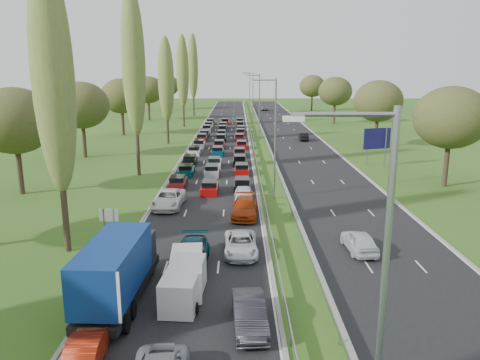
{
  "coord_description": "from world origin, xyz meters",
  "views": [
    {
      "loc": [
        0.81,
        -2.85,
        12.82
      ],
      "look_at": [
        1.03,
        44.78,
        1.5
      ],
      "focal_mm": 35.0,
      "sensor_mm": 36.0,
      "label": 1
    }
  ],
  "objects": [
    {
      "name": "woodland_left",
      "position": [
        -22.0,
        62.63,
        7.68
      ],
      "size": [
        8.0,
        166.0,
        11.1
      ],
      "color": "#2D2116",
      "rests_on": "ground"
    },
    {
      "name": "far_carriageway",
      "position": [
        11.25,
        82.5,
        0.0
      ],
      "size": [
        10.5,
        215.0,
        0.04
      ],
      "primitive_type": "cube",
      "color": "black",
      "rests_on": "ground"
    },
    {
      "name": "white_van_front",
      "position": [
        -2.25,
        21.64,
        1.0
      ],
      "size": [
        1.89,
        4.82,
        1.94
      ],
      "rotation": [
        0.0,
        0.0,
        -0.08
      ],
      "color": "silver",
      "rests_on": "near_carriageway"
    },
    {
      "name": "lamp_columns",
      "position": [
        4.5,
        78.0,
        6.0
      ],
      "size": [
        0.18,
        140.18,
        12.0
      ],
      "color": "gray",
      "rests_on": "ground"
    },
    {
      "name": "near_car_11",
      "position": [
        1.43,
        37.08,
        0.81
      ],
      "size": [
        2.56,
        5.59,
        1.59
      ],
      "primitive_type": "imported",
      "rotation": [
        0.0,
        0.0,
        -0.06
      ],
      "color": "#9B2E09",
      "rests_on": "near_carriageway"
    },
    {
      "name": "central_reservation",
      "position": [
        4.5,
        82.5,
        0.55
      ],
      "size": [
        2.36,
        215.0,
        0.32
      ],
      "color": "gray",
      "rests_on": "ground"
    },
    {
      "name": "poplar_row",
      "position": [
        -11.5,
        68.17,
        12.39
      ],
      "size": [
        2.8,
        127.8,
        22.44
      ],
      "color": "#2D2116",
      "rests_on": "ground"
    },
    {
      "name": "near_car_1",
      "position": [
        -5.89,
        14.95,
        0.7
      ],
      "size": [
        1.7,
        4.21,
        1.36
      ],
      "primitive_type": "imported",
      "rotation": [
        0.0,
        0.0,
        0.06
      ],
      "color": "#9A1D09",
      "rests_on": "near_carriageway"
    },
    {
      "name": "white_van_rear",
      "position": [
        -2.28,
        23.3,
        0.99
      ],
      "size": [
        1.89,
        4.81,
        1.93
      ],
      "rotation": [
        0.0,
        0.0,
        0.07
      ],
      "color": "white",
      "rests_on": "near_carriageway"
    },
    {
      "name": "woodland_right",
      "position": [
        24.0,
        66.67,
        7.68
      ],
      "size": [
        8.0,
        153.0,
        11.1
      ],
      "color": "#2D2116",
      "rests_on": "ground"
    },
    {
      "name": "near_car_7",
      "position": [
        -2.27,
        26.41,
        0.8
      ],
      "size": [
        2.2,
        5.4,
        1.57
      ],
      "primitive_type": "imported",
      "rotation": [
        0.0,
        0.0,
        0.0
      ],
      "color": "#043043",
      "rests_on": "near_carriageway"
    },
    {
      "name": "far_car_2",
      "position": [
        9.31,
        146.68,
        0.71
      ],
      "size": [
        2.42,
        5.02,
        1.38
      ],
      "primitive_type": "imported",
      "rotation": [
        0.0,
        0.0,
        3.12
      ],
      "color": "slate",
      "rests_on": "far_carriageway"
    },
    {
      "name": "far_car_1",
      "position": [
        12.93,
        82.77,
        0.74
      ],
      "size": [
        1.66,
        4.39,
        1.43
      ],
      "primitive_type": "imported",
      "rotation": [
        0.0,
        0.0,
        3.11
      ],
      "color": "black",
      "rests_on": "far_carriageway"
    },
    {
      "name": "info_sign",
      "position": [
        -9.4,
        32.43,
        1.37
      ],
      "size": [
        1.5,
        0.16,
        2.1
      ],
      "color": "gray",
      "rests_on": "ground"
    },
    {
      "name": "near_car_10",
      "position": [
        1.01,
        28.39,
        0.71
      ],
      "size": [
        2.41,
        5.04,
        1.39
      ],
      "primitive_type": "imported",
      "rotation": [
        0.0,
        0.0,
        0.02
      ],
      "color": "silver",
      "rests_on": "near_carriageway"
    },
    {
      "name": "near_car_2",
      "position": [
        -5.78,
        39.88,
        0.82
      ],
      "size": [
        2.95,
        5.88,
        1.6
      ],
      "primitive_type": "imported",
      "rotation": [
        0.0,
        0.0,
        -0.05
      ],
      "color": "silver",
      "rests_on": "near_carriageway"
    },
    {
      "name": "direction_sign",
      "position": [
        19.4,
        58.95,
        3.57
      ],
      "size": [
        3.87,
        1.19,
        5.2
      ],
      "color": "gray",
      "rests_on": "ground"
    },
    {
      "name": "blue_lorry",
      "position": [
        -5.86,
        21.3,
        2.01
      ],
      "size": [
        2.55,
        9.17,
        3.87
      ],
      "rotation": [
        0.0,
        0.0,
        -0.05
      ],
      "color": "black",
      "rests_on": "near_carriageway"
    },
    {
      "name": "near_carriageway",
      "position": [
        -2.25,
        82.5,
        0.0
      ],
      "size": [
        10.5,
        215.0,
        0.04
      ],
      "primitive_type": "cube",
      "color": "black",
      "rests_on": "ground"
    },
    {
      "name": "ground",
      "position": [
        4.5,
        80.0,
        0.0
      ],
      "size": [
        260.0,
        260.0,
        0.0
      ],
      "primitive_type": "plane",
      "color": "#2E5219",
      "rests_on": "ground"
    },
    {
      "name": "near_car_12",
      "position": [
        1.39,
        41.37,
        0.8
      ],
      "size": [
        1.89,
        4.61,
        1.57
      ],
      "primitive_type": "imported",
      "rotation": [
        0.0,
        0.0,
        -0.01
      ],
      "color": "white",
      "rests_on": "near_carriageway"
    },
    {
      "name": "traffic_queue_fill",
      "position": [
        -2.25,
        77.68,
        0.44
      ],
      "size": [
        9.03,
        68.28,
        0.8
      ],
      "color": "#590F14",
      "rests_on": "ground"
    },
    {
      "name": "near_car_9",
      "position": [
        1.39,
        18.56,
        0.78
      ],
      "size": [
        1.89,
        4.71,
        1.52
      ],
      "primitive_type": "imported",
      "rotation": [
        0.0,
        0.0,
        0.06
      ],
      "color": "black",
      "rests_on": "near_carriageway"
    },
    {
      "name": "far_car_0",
      "position": [
        9.54,
        28.76,
        0.79
      ],
      "size": [
        2.09,
        4.6,
        1.53
      ],
      "primitive_type": "imported",
      "rotation": [
        0.0,
        0.0,
        3.2
      ],
      "color": "silver",
      "rests_on": "far_carriageway"
    }
  ]
}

